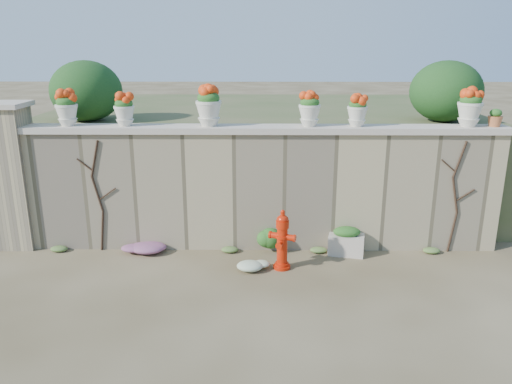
{
  "coord_description": "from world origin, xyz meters",
  "views": [
    {
      "loc": [
        0.03,
        -6.28,
        3.4
      ],
      "look_at": [
        -0.05,
        1.4,
        1.1
      ],
      "focal_mm": 35.0,
      "sensor_mm": 36.0,
      "label": 1
    }
  ],
  "objects_px": {
    "fire_hydrant": "(282,240)",
    "planter_box": "(346,241)",
    "terracotta_pot": "(495,119)",
    "urn_pot_0": "(67,109)"
  },
  "relations": [
    {
      "from": "planter_box",
      "to": "terracotta_pot",
      "type": "bearing_deg",
      "value": 21.17
    },
    {
      "from": "fire_hydrant",
      "to": "terracotta_pot",
      "type": "xyz_separation_m",
      "value": [
        3.44,
        0.9,
        1.74
      ]
    },
    {
      "from": "terracotta_pot",
      "to": "urn_pot_0",
      "type": "bearing_deg",
      "value": 180.0
    },
    {
      "from": "planter_box",
      "to": "terracotta_pot",
      "type": "distance_m",
      "value": 3.11
    },
    {
      "from": "fire_hydrant",
      "to": "planter_box",
      "type": "distance_m",
      "value": 1.26
    },
    {
      "from": "fire_hydrant",
      "to": "urn_pot_0",
      "type": "height_order",
      "value": "urn_pot_0"
    },
    {
      "from": "fire_hydrant",
      "to": "urn_pot_0",
      "type": "relative_size",
      "value": 1.71
    },
    {
      "from": "fire_hydrant",
      "to": "planter_box",
      "type": "xyz_separation_m",
      "value": [
        1.1,
        0.56,
        -0.26
      ]
    },
    {
      "from": "planter_box",
      "to": "fire_hydrant",
      "type": "bearing_deg",
      "value": -139.82
    },
    {
      "from": "planter_box",
      "to": "terracotta_pot",
      "type": "xyz_separation_m",
      "value": [
        2.35,
        0.34,
        2.0
      ]
    }
  ]
}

